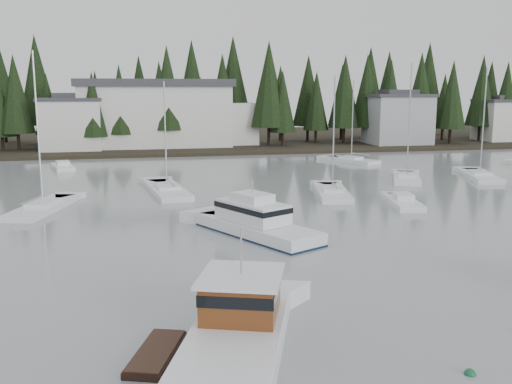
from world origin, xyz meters
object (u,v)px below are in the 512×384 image
at_px(sailboat_0, 43,209).
at_px(sailboat_8, 351,162).
at_px(harbor_inn, 168,114).
at_px(sailboat_3, 332,195).
at_px(house_east_a, 398,118).
at_px(runabout_1, 403,204).
at_px(house_east_b, 504,119).
at_px(lobster_boat_brown, 232,341).
at_px(sailboat_7, 480,177).
at_px(runabout_3, 63,168).
at_px(sailboat_5, 406,180).
at_px(house_west, 72,123).
at_px(cabin_cruiser_center, 256,225).
at_px(sailboat_1, 167,192).

xyz_separation_m(sailboat_0, sailboat_8, (36.31, 24.57, -0.01)).
xyz_separation_m(harbor_inn, sailboat_3, (12.50, -46.12, -5.72)).
xyz_separation_m(house_east_a, runabout_1, (-22.11, -47.47, -4.77)).
xyz_separation_m(house_east_b, lobster_boat_brown, (-63.06, -74.14, -3.82)).
bearing_deg(house_east_a, sailboat_3, -122.34).
height_order(lobster_boat_brown, runabout_1, lobster_boat_brown).
distance_m(sailboat_0, sailboat_7, 45.96).
height_order(sailboat_0, runabout_3, sailboat_0).
bearing_deg(sailboat_8, runabout_1, 141.33).
height_order(house_east_b, sailboat_5, sailboat_5).
bearing_deg(house_east_b, house_west, -179.25).
xyz_separation_m(cabin_cruiser_center, sailboat_7, (29.76, 19.60, -0.59)).
distance_m(sailboat_3, runabout_1, 7.16).
distance_m(sailboat_0, sailboat_8, 43.84).
height_order(sailboat_0, sailboat_3, sailboat_0).
xyz_separation_m(lobster_boat_brown, sailboat_1, (-0.51, 34.99, -0.54)).
distance_m(cabin_cruiser_center, sailboat_1, 18.32).
bearing_deg(sailboat_3, runabout_1, -129.98).
xyz_separation_m(sailboat_3, sailboat_8, (10.80, 22.95, 0.01)).
xyz_separation_m(house_east_b, sailboat_3, (-48.46, -43.78, -4.35)).
relative_size(house_west, lobster_boat_brown, 0.88).
distance_m(house_east_b, sailboat_0, 86.89).
distance_m(house_east_a, sailboat_5, 38.58).
relative_size(lobster_boat_brown, sailboat_5, 0.83).
bearing_deg(house_east_a, sailboat_1, -138.21).
bearing_deg(house_east_a, runabout_1, -114.97).
height_order(lobster_boat_brown, sailboat_7, sailboat_7).
bearing_deg(sailboat_5, lobster_boat_brown, 169.84).
xyz_separation_m(cabin_cruiser_center, runabout_1, (14.41, 7.28, -0.52)).
xyz_separation_m(cabin_cruiser_center, sailboat_3, (10.06, 12.96, -0.60)).
bearing_deg(house_east_a, house_east_b, 5.19).
distance_m(house_east_b, runabout_1, 66.41).
bearing_deg(sailboat_7, runabout_1, 146.68).
bearing_deg(cabin_cruiser_center, sailboat_8, -57.94).
height_order(sailboat_0, sailboat_7, sailboat_0).
xyz_separation_m(harbor_inn, sailboat_5, (23.41, -39.32, -5.70)).
distance_m(house_east_b, harbor_inn, 61.02).
distance_m(sailboat_5, sailboat_8, 16.15).
bearing_deg(harbor_inn, sailboat_3, -74.84).
height_order(house_east_a, sailboat_3, sailboat_3).
bearing_deg(sailboat_1, sailboat_8, -62.21).
distance_m(house_west, sailboat_0, 44.69).
bearing_deg(sailboat_0, sailboat_7, -63.50).
xyz_separation_m(house_east_a, sailboat_5, (-15.54, -34.98, -4.83)).
xyz_separation_m(sailboat_1, sailboat_8, (25.91, 18.31, 0.02)).
xyz_separation_m(house_west, runabout_3, (0.69, -19.09, -4.52)).
relative_size(sailboat_3, runabout_1, 1.70).
height_order(house_east_b, runabout_1, house_east_b).
distance_m(sailboat_3, sailboat_7, 20.79).
xyz_separation_m(lobster_boat_brown, sailboat_8, (25.40, 53.30, -0.52)).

